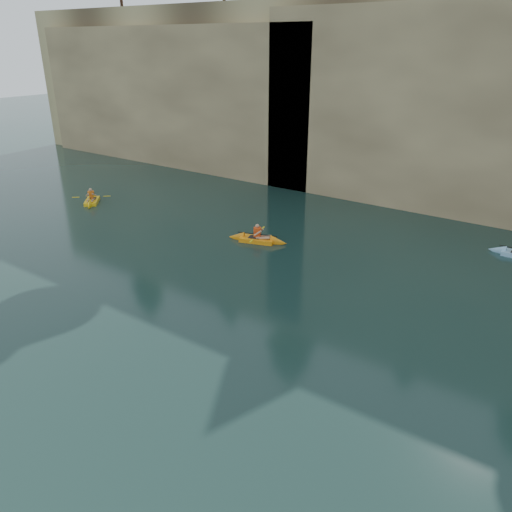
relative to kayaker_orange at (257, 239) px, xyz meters
The scene contains 8 objects.
ground 13.27m from the kayaker_orange, 69.72° to the right, with size 160.00×160.00×0.00m, color black.
cliff 19.07m from the kayaker_orange, 75.31° to the left, with size 70.00×16.00×12.00m, color tan.
cliff_slab_west 19.15m from the kayaker_orange, 146.61° to the left, with size 26.00×2.40×10.56m, color tan.
cliff_slab_center 13.32m from the kayaker_orange, 56.97° to the left, with size 24.00×2.40×11.40m, color tan.
sea_cave_west 16.53m from the kayaker_orange, 144.66° to the left, with size 4.50×1.00×4.00m, color black.
sea_cave_center 9.63m from the kayaker_orange, 86.39° to the left, with size 3.50×1.00×3.20m, color black.
kayaker_orange is the anchor object (origin of this frame).
kayaker_yellow 11.97m from the kayaker_orange, behind, with size 2.40×2.52×1.14m.
Camera 1 is at (8.52, -6.28, 9.11)m, focal length 35.00 mm.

